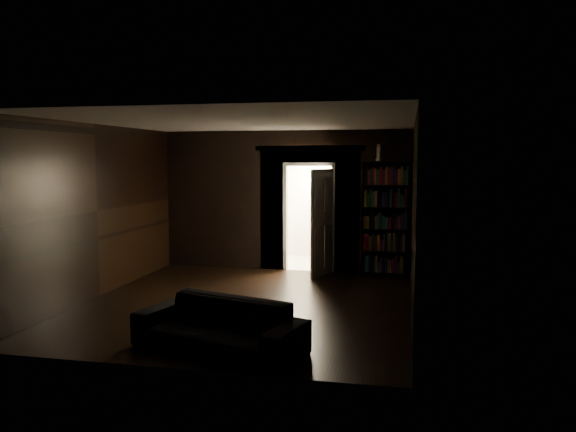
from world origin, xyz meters
TOP-DOWN VIEW (x-y plane):
  - ground at (0.00, 0.00)m, footprint 5.50×5.50m
  - room_walls at (-0.01, 1.07)m, footprint 5.02×5.61m
  - kitchen_alcove at (0.50, 3.87)m, footprint 2.20×1.80m
  - sofa at (0.29, -2.10)m, footprint 2.20×1.42m
  - bookshelf at (2.00, 2.59)m, footprint 0.95×0.66m
  - refrigerator at (0.80, 4.11)m, footprint 0.79×0.74m
  - door at (0.83, 2.33)m, footprint 0.32×0.82m
  - figurine at (1.86, 2.53)m, footprint 0.13×0.13m
  - bottles at (0.70, 4.13)m, footprint 0.60×0.15m

SIDE VIEW (x-z plane):
  - ground at x=0.00m, z-range 0.00..0.00m
  - sofa at x=0.29m, z-range 0.00..0.78m
  - refrigerator at x=0.80m, z-range 0.00..1.65m
  - door at x=0.83m, z-range 0.00..2.05m
  - bookshelf at x=2.00m, z-range 0.00..2.20m
  - kitchen_alcove at x=0.50m, z-range -0.09..2.51m
  - room_walls at x=-0.01m, z-range 0.26..3.10m
  - bottles at x=0.70m, z-range 1.65..1.89m
  - figurine at x=1.86m, z-range 2.20..2.52m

